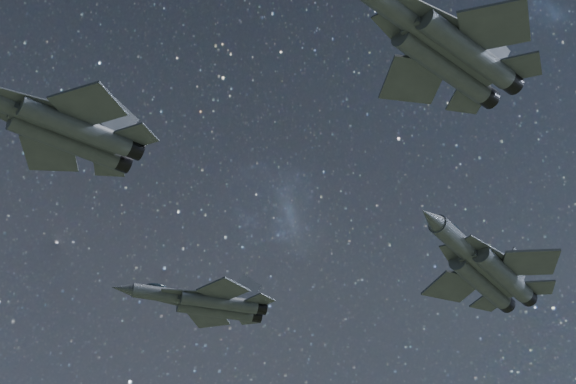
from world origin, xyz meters
TOP-DOWN VIEW (x-y plane):
  - jet_lead at (-23.29, 0.84)m, footprint 18.42×12.94m
  - jet_left at (-2.98, 16.30)m, footprint 15.63×10.69m
  - jet_right at (-1.92, -19.27)m, footprint 19.28×13.24m
  - jet_slot at (17.64, -0.38)m, footprint 19.90×13.07m

SIDE VIEW (x-z plane):
  - jet_left at x=-2.98m, z-range 139.75..143.68m
  - jet_slot at x=17.64m, z-range 140.54..145.66m
  - jet_lead at x=-23.29m, z-range 142.29..146.94m
  - jet_right at x=-1.92m, z-range 143.93..148.76m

